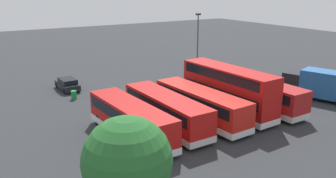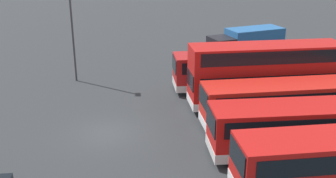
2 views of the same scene
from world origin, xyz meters
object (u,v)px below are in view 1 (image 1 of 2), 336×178
car_hatchback_silver (68,84)px  lamp_post_tall (198,40)px  bus_double_decker_second (228,89)px  bus_single_deck_third (201,104)px  waste_bin_yellow (74,95)px  bus_single_deck_fourth (166,110)px  box_truck_blue (320,84)px  bus_single_deck_near_end (253,91)px  bus_single_deck_fifth (131,120)px

car_hatchback_silver → lamp_post_tall: (-17.69, 1.93, 4.21)m
bus_double_decker_second → car_hatchback_silver: 19.58m
bus_single_deck_third → car_hatchback_silver: bearing=-65.6°
bus_single_deck_third → waste_bin_yellow: (7.93, -12.57, -1.15)m
bus_single_deck_third → bus_single_deck_fourth: bearing=-4.4°
bus_double_decker_second → box_truck_blue: bus_double_decker_second is taller
box_truck_blue → car_hatchback_silver: bearing=-38.6°
bus_double_decker_second → car_hatchback_silver: size_ratio=2.56×
bus_single_deck_near_end → lamp_post_tall: (-3.19, -14.06, 3.29)m
car_hatchback_silver → waste_bin_yellow: car_hatchback_silver is taller
bus_single_deck_near_end → bus_double_decker_second: size_ratio=1.10×
bus_single_deck_third → bus_single_deck_fifth: 7.13m
bus_single_deck_near_end → box_truck_blue: box_truck_blue is taller
lamp_post_tall → bus_single_deck_third: bearing=54.9°
bus_single_deck_fourth → bus_single_deck_near_end: bearing=-178.8°
bus_single_deck_third → lamp_post_tall: size_ratio=1.30×
bus_single_deck_third → waste_bin_yellow: bearing=-57.8°
bus_single_deck_third → box_truck_blue: (-15.11, 1.54, 0.09)m
bus_single_deck_fifth → bus_single_deck_third: bearing=-178.8°
bus_single_deck_third → waste_bin_yellow: 14.91m
lamp_post_tall → bus_single_deck_fourth: bearing=46.1°
bus_single_deck_fifth → waste_bin_yellow: size_ratio=11.13×
car_hatchback_silver → bus_single_deck_third: bearing=114.4°
bus_single_deck_fourth → car_hatchback_silver: bearing=-76.3°
bus_double_decker_second → bus_single_deck_fifth: bearing=2.7°
car_hatchback_silver → waste_bin_yellow: bearing=83.2°
lamp_post_tall → waste_bin_yellow: (18.16, 1.98, -4.44)m
box_truck_blue → bus_single_deck_third: bearing=-5.8°
bus_single_deck_near_end → lamp_post_tall: bearing=-102.8°
waste_bin_yellow → box_truck_blue: bearing=148.5°
bus_single_deck_fourth → bus_single_deck_fifth: 3.65m
bus_double_decker_second → bus_single_deck_fourth: (7.01, 0.08, -0.83)m
bus_double_decker_second → bus_single_deck_third: bearing=5.7°
bus_single_deck_fifth → waste_bin_yellow: 12.80m
bus_single_deck_fourth → waste_bin_yellow: (4.41, -12.30, -1.15)m
bus_single_deck_fifth → lamp_post_tall: size_ratio=1.25×
bus_single_deck_fifth → car_hatchback_silver: bearing=-88.9°
bus_double_decker_second → bus_single_deck_third: bus_double_decker_second is taller
bus_single_deck_fourth → box_truck_blue: bearing=174.5°
bus_double_decker_second → box_truck_blue: 11.79m
bus_single_deck_near_end → box_truck_blue: size_ratio=1.53×
bus_single_deck_fourth → bus_single_deck_third: bearing=175.6°
bus_single_deck_fifth → car_hatchback_silver: 16.66m
bus_single_deck_fourth → car_hatchback_silver: 16.71m
bus_double_decker_second → bus_single_deck_fifth: 10.68m
bus_single_deck_fifth → lamp_post_tall: (-17.37, -14.71, 3.29)m
bus_single_deck_near_end → lamp_post_tall: size_ratio=1.43×
bus_single_deck_near_end → box_truck_blue: bearing=165.9°
car_hatchback_silver → lamp_post_tall: 18.29m
bus_single_deck_fourth → lamp_post_tall: size_ratio=1.26×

